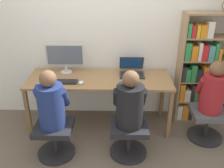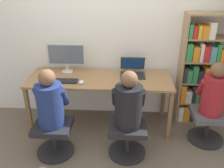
{
  "view_description": "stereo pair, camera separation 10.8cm",
  "coord_description": "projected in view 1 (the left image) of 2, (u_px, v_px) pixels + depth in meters",
  "views": [
    {
      "loc": [
        0.24,
        -2.8,
        2.18
      ],
      "look_at": [
        0.18,
        0.18,
        0.75
      ],
      "focal_mm": 40.0,
      "sensor_mm": 36.0,
      "label": 1
    },
    {
      "loc": [
        0.34,
        -2.79,
        2.18
      ],
      "look_at": [
        0.18,
        0.18,
        0.75
      ],
      "focal_mm": 40.0,
      "sensor_mm": 36.0,
      "label": 2
    }
  ],
  "objects": [
    {
      "name": "ground_plane",
      "position": [
        99.0,
        138.0,
        3.47
      ],
      "size": [
        14.0,
        14.0,
        0.0
      ],
      "primitive_type": "plane",
      "color": "brown"
    },
    {
      "name": "wall_back",
      "position": [
        100.0,
        32.0,
        3.58
      ],
      "size": [
        10.0,
        0.05,
        2.6
      ],
      "color": "white",
      "rests_on": "ground_plane"
    },
    {
      "name": "desk",
      "position": [
        99.0,
        83.0,
        3.48
      ],
      "size": [
        1.98,
        0.68,
        0.76
      ],
      "color": "olive",
      "rests_on": "ground_plane"
    },
    {
      "name": "desktop_monitor",
      "position": [
        65.0,
        57.0,
        3.53
      ],
      "size": [
        0.55,
        0.16,
        0.43
      ],
      "color": "beige",
      "rests_on": "desk"
    },
    {
      "name": "laptop",
      "position": [
        132.0,
        71.0,
        3.55
      ],
      "size": [
        0.35,
        0.35,
        0.24
      ],
      "color": "#2D2D30",
      "rests_on": "desk"
    },
    {
      "name": "keyboard",
      "position": [
        60.0,
        82.0,
        3.32
      ],
      "size": [
        0.45,
        0.14,
        0.03
      ],
      "color": "#232326",
      "rests_on": "desk"
    },
    {
      "name": "computer_mouse_by_keyboard",
      "position": [
        81.0,
        83.0,
        3.29
      ],
      "size": [
        0.07,
        0.11,
        0.03
      ],
      "color": "silver",
      "rests_on": "desk"
    },
    {
      "name": "office_chair_left",
      "position": [
        55.0,
        137.0,
        3.08
      ],
      "size": [
        0.47,
        0.47,
        0.43
      ],
      "color": "#262628",
      "rests_on": "ground_plane"
    },
    {
      "name": "office_chair_right",
      "position": [
        129.0,
        137.0,
        3.09
      ],
      "size": [
        0.47,
        0.47,
        0.43
      ],
      "color": "#262628",
      "rests_on": "ground_plane"
    },
    {
      "name": "person_at_monitor",
      "position": [
        51.0,
        103.0,
        2.87
      ],
      "size": [
        0.38,
        0.34,
        0.71
      ],
      "color": "navy",
      "rests_on": "office_chair_left"
    },
    {
      "name": "person_at_laptop",
      "position": [
        130.0,
        103.0,
        2.89
      ],
      "size": [
        0.39,
        0.35,
        0.7
      ],
      "color": "black",
      "rests_on": "office_chair_right"
    },
    {
      "name": "bookshelf",
      "position": [
        199.0,
        72.0,
        3.6
      ],
      "size": [
        0.75,
        0.29,
        1.62
      ],
      "color": "#997A56",
      "rests_on": "ground_plane"
    },
    {
      "name": "office_chair_side",
      "position": [
        207.0,
        122.0,
        3.38
      ],
      "size": [
        0.47,
        0.47,
        0.43
      ],
      "color": "#262628",
      "rests_on": "ground_plane"
    },
    {
      "name": "person_near_shelf",
      "position": [
        213.0,
        90.0,
        3.17
      ],
      "size": [
        0.36,
        0.33,
        0.69
      ],
      "color": "maroon",
      "rests_on": "office_chair_side"
    }
  ]
}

